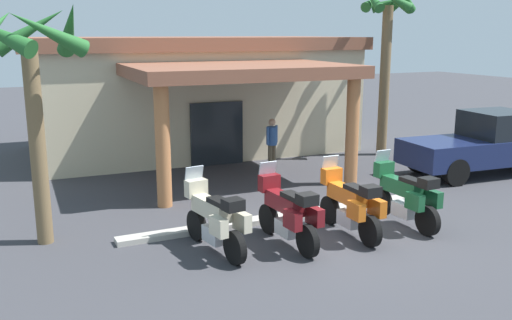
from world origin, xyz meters
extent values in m
plane|color=#38383D|center=(0.00, 0.00, 0.00)|extent=(80.00, 80.00, 0.00)
cube|color=beige|center=(0.10, 10.18, 1.86)|extent=(11.61, 6.15, 3.72)
cube|color=#1E2328|center=(0.00, 7.24, 1.05)|extent=(1.80, 0.16, 2.10)
cube|color=brown|center=(-0.07, 5.15, 3.25)|extent=(6.47, 4.53, 0.35)
cylinder|color=#B27042|center=(-2.89, 3.48, 1.54)|extent=(0.38, 0.38, 3.07)
cylinder|color=#B27042|center=(2.63, 3.30, 1.54)|extent=(0.38, 0.38, 3.07)
cube|color=brown|center=(0.10, 10.18, 3.94)|extent=(12.03, 6.57, 0.44)
cylinder|color=black|center=(-2.95, 0.88, 0.33)|extent=(0.24, 0.67, 0.66)
cylinder|color=black|center=(-2.72, -0.66, 0.33)|extent=(0.24, 0.67, 0.66)
cube|color=silver|center=(-2.83, 0.09, 0.37)|extent=(0.40, 0.60, 0.32)
cube|color=beige|center=(-2.85, 0.23, 0.88)|extent=(0.47, 1.18, 0.34)
cube|color=black|center=(-2.80, -0.11, 1.10)|extent=(0.37, 0.64, 0.10)
cube|color=beige|center=(-2.95, 0.86, 1.15)|extent=(0.47, 0.30, 0.36)
cube|color=#B2BCC6|center=(-2.96, 0.94, 1.43)|extent=(0.41, 0.18, 0.36)
cube|color=beige|center=(-3.00, -0.55, 0.76)|extent=(0.24, 0.46, 0.36)
cube|color=beige|center=(-2.49, -0.47, 0.76)|extent=(0.24, 0.46, 0.36)
cube|color=black|center=(-2.73, -0.61, 1.17)|extent=(0.40, 0.37, 0.22)
cylinder|color=black|center=(-1.38, 0.61, 0.33)|extent=(0.18, 0.67, 0.66)
cylinder|color=black|center=(-1.29, -0.94, 0.33)|extent=(0.18, 0.67, 0.66)
cube|color=silver|center=(-1.34, -0.19, 0.37)|extent=(0.35, 0.58, 0.32)
cube|color=maroon|center=(-1.34, -0.04, 0.88)|extent=(0.36, 1.16, 0.34)
cube|color=black|center=(-1.32, -0.39, 1.10)|extent=(0.31, 0.61, 0.10)
cube|color=maroon|center=(-1.38, 0.59, 1.15)|extent=(0.45, 0.26, 0.36)
cube|color=#B2BCC6|center=(-1.38, 0.67, 1.43)|extent=(0.41, 0.14, 0.36)
cube|color=maroon|center=(-1.56, -0.80, 0.76)|extent=(0.20, 0.45, 0.36)
cube|color=maroon|center=(-1.04, -0.78, 0.76)|extent=(0.20, 0.45, 0.36)
cube|color=black|center=(-1.30, -0.89, 1.17)|extent=(0.38, 0.34, 0.22)
cylinder|color=black|center=(0.17, 0.55, 0.33)|extent=(0.15, 0.66, 0.66)
cylinder|color=black|center=(0.15, -1.00, 0.33)|extent=(0.15, 0.66, 0.66)
cube|color=silver|center=(0.16, -0.25, 0.37)|extent=(0.33, 0.56, 0.32)
cube|color=orange|center=(0.16, -0.10, 0.88)|extent=(0.31, 1.15, 0.34)
cube|color=black|center=(0.16, -0.45, 1.10)|extent=(0.29, 0.60, 0.10)
cube|color=orange|center=(0.17, 0.53, 1.15)|extent=(0.44, 0.24, 0.36)
cube|color=#B2BCC6|center=(0.17, 0.61, 1.43)|extent=(0.40, 0.12, 0.36)
cube|color=orange|center=(-0.11, -0.84, 0.76)|extent=(0.18, 0.44, 0.36)
cube|color=orange|center=(0.41, -0.85, 0.76)|extent=(0.18, 0.44, 0.36)
cube|color=black|center=(0.15, -0.95, 1.17)|extent=(0.36, 0.32, 0.22)
cylinder|color=black|center=(1.64, 0.56, 0.33)|extent=(0.16, 0.66, 0.66)
cylinder|color=black|center=(1.68, -0.99, 0.33)|extent=(0.16, 0.66, 0.66)
cube|color=silver|center=(1.66, -0.24, 0.37)|extent=(0.33, 0.57, 0.32)
cube|color=#19512D|center=(1.65, -0.09, 0.88)|extent=(0.33, 1.16, 0.34)
cube|color=black|center=(1.66, -0.44, 1.10)|extent=(0.29, 0.61, 0.10)
cube|color=#19512D|center=(1.64, 0.54, 1.15)|extent=(0.45, 0.25, 0.36)
cube|color=#B2BCC6|center=(1.64, 0.62, 1.43)|extent=(0.40, 0.13, 0.36)
cube|color=#19512D|center=(1.41, -0.85, 0.76)|extent=(0.19, 0.44, 0.36)
cube|color=#19512D|center=(1.93, -0.84, 0.76)|extent=(0.19, 0.44, 0.36)
cube|color=black|center=(1.67, -0.94, 1.17)|extent=(0.37, 0.33, 0.22)
cylinder|color=brown|center=(1.22, 5.74, 0.41)|extent=(0.14, 0.14, 0.83)
cylinder|color=brown|center=(1.38, 5.81, 0.41)|extent=(0.14, 0.14, 0.83)
cylinder|color=#335999|center=(1.30, 5.78, 1.12)|extent=(0.32, 0.32, 0.59)
cylinder|color=#335999|center=(1.10, 5.68, 1.15)|extent=(0.09, 0.09, 0.56)
cylinder|color=#335999|center=(1.50, 5.87, 1.15)|extent=(0.09, 0.09, 0.56)
sphere|color=tan|center=(1.30, 5.78, 1.56)|extent=(0.22, 0.22, 0.22)
cylinder|color=black|center=(8.76, 3.27, 0.40)|extent=(0.82, 0.31, 0.80)
cylinder|color=black|center=(5.37, 3.53, 0.40)|extent=(0.82, 0.31, 0.80)
cylinder|color=black|center=(5.25, 1.83, 0.40)|extent=(0.82, 0.31, 0.80)
cube|color=#19234C|center=(7.00, 2.55, 0.77)|extent=(5.33, 2.29, 0.75)
cube|color=black|center=(7.50, 2.52, 1.55)|extent=(1.93, 1.88, 0.80)
cylinder|color=brown|center=(-5.88, 2.09, 2.06)|extent=(0.33, 0.33, 4.13)
cone|color=#236028|center=(-5.10, 2.12, 4.40)|extent=(0.41, 1.51, 1.18)
cone|color=#236028|center=(-5.78, 2.87, 4.37)|extent=(1.57, 0.56, 1.11)
cone|color=#236028|center=(-5.57, 1.37, 4.33)|extent=(1.59, 0.97, 0.98)
cylinder|color=brown|center=(5.97, 6.23, 2.62)|extent=(0.36, 0.36, 5.23)
cone|color=#236028|center=(6.58, 6.30, 5.37)|extent=(0.51, 1.30, 0.80)
cone|color=#236028|center=(6.36, 6.70, 5.34)|extent=(1.22, 1.09, 0.72)
cone|color=#236028|center=(5.61, 6.73, 5.35)|extent=(1.25, 1.04, 0.73)
cube|color=#ADA89E|center=(-0.59, 1.30, 0.06)|extent=(7.99, 0.36, 0.12)
camera|label=1|loc=(-6.61, -9.89, 4.30)|focal=39.43mm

